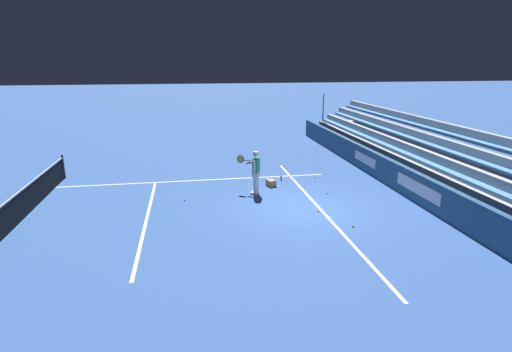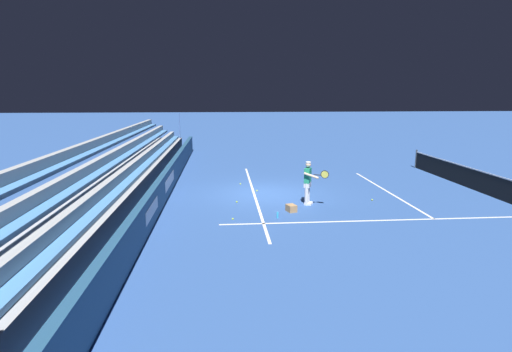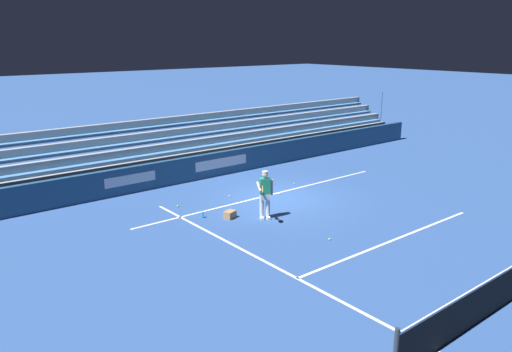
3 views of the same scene
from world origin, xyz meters
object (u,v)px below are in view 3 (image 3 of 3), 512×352
(tennis_ball_toward_net, at_px, (178,206))
(water_bottle, at_px, (202,215))
(tennis_ball_on_baseline, at_px, (280,193))
(ball_box_cardboard, at_px, (230,214))
(tennis_ball_near_player, at_px, (330,239))
(tennis_ball_far_left, at_px, (229,196))
(tennis_ball_by_box, at_px, (294,183))
(tennis_player, at_px, (265,194))

(tennis_ball_toward_net, xyz_separation_m, water_bottle, (-0.08, 1.58, 0.08))
(tennis_ball_on_baseline, distance_m, water_bottle, 3.98)
(ball_box_cardboard, xyz_separation_m, water_bottle, (0.74, -0.62, -0.02))
(water_bottle, bearing_deg, tennis_ball_on_baseline, -174.36)
(ball_box_cardboard, xyz_separation_m, tennis_ball_near_player, (-1.26, 3.57, -0.10))
(tennis_ball_far_left, height_order, tennis_ball_near_player, same)
(tennis_ball_by_box, xyz_separation_m, water_bottle, (5.41, 1.07, 0.08))
(tennis_ball_toward_net, bearing_deg, tennis_player, 119.94)
(tennis_ball_toward_net, height_order, tennis_ball_by_box, same)
(ball_box_cardboard, height_order, tennis_ball_by_box, ball_box_cardboard)
(water_bottle, bearing_deg, tennis_ball_by_box, -168.83)
(tennis_ball_on_baseline, bearing_deg, tennis_ball_far_left, -28.25)
(ball_box_cardboard, xyz_separation_m, tennis_ball_far_left, (-1.41, -1.98, -0.10))
(tennis_ball_near_player, distance_m, water_bottle, 4.65)
(tennis_ball_near_player, xyz_separation_m, tennis_ball_toward_net, (2.08, -5.77, 0.00))
(tennis_player, xyz_separation_m, water_bottle, (1.66, -1.43, -0.78))
(tennis_ball_on_baseline, xyz_separation_m, tennis_ball_by_box, (-1.45, -0.68, 0.00))
(tennis_ball_far_left, distance_m, tennis_ball_by_box, 3.27)
(tennis_ball_on_baseline, xyz_separation_m, tennis_ball_near_player, (1.96, 4.58, 0.00))
(tennis_ball_far_left, xyz_separation_m, water_bottle, (2.15, 1.36, 0.08))
(tennis_player, relative_size, tennis_ball_near_player, 25.98)
(ball_box_cardboard, height_order, tennis_ball_toward_net, ball_box_cardboard)
(tennis_player, relative_size, tennis_ball_on_baseline, 25.98)
(tennis_ball_by_box, bearing_deg, tennis_ball_toward_net, -5.32)
(water_bottle, bearing_deg, tennis_ball_toward_net, -87.23)
(tennis_ball_near_player, height_order, tennis_ball_toward_net, same)
(tennis_ball_by_box, relative_size, water_bottle, 0.30)
(tennis_ball_near_player, bearing_deg, tennis_ball_on_baseline, -113.11)
(tennis_ball_on_baseline, height_order, tennis_ball_near_player, same)
(tennis_ball_near_player, height_order, tennis_ball_by_box, same)
(tennis_player, height_order, tennis_ball_on_baseline, tennis_player)
(tennis_ball_far_left, relative_size, tennis_ball_on_baseline, 1.00)
(tennis_ball_toward_net, distance_m, tennis_ball_by_box, 5.51)
(tennis_ball_toward_net, xyz_separation_m, tennis_ball_by_box, (-5.48, 0.51, 0.00))
(tennis_ball_far_left, bearing_deg, tennis_ball_toward_net, -5.59)
(tennis_player, distance_m, tennis_ball_by_box, 4.59)
(tennis_ball_by_box, bearing_deg, tennis_ball_near_player, 57.05)
(tennis_ball_far_left, bearing_deg, tennis_ball_by_box, 174.86)
(tennis_ball_on_baseline, relative_size, tennis_ball_by_box, 1.00)
(tennis_player, xyz_separation_m, ball_box_cardboard, (0.91, -0.81, -0.76))
(ball_box_cardboard, relative_size, tennis_ball_on_baseline, 6.06)
(tennis_ball_by_box, height_order, water_bottle, water_bottle)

